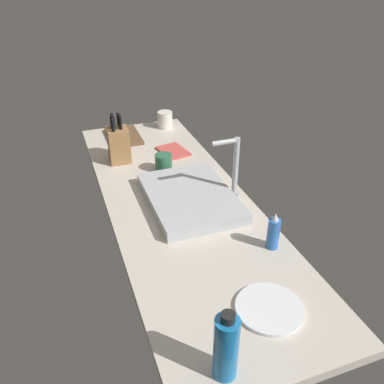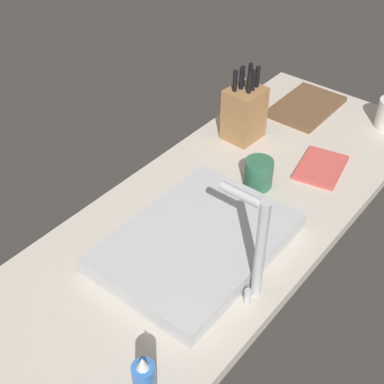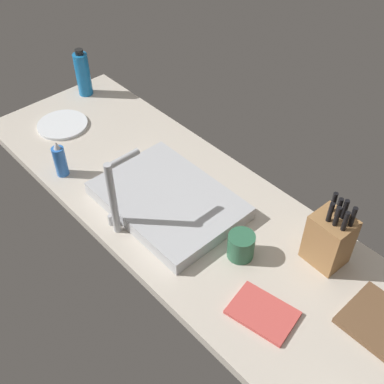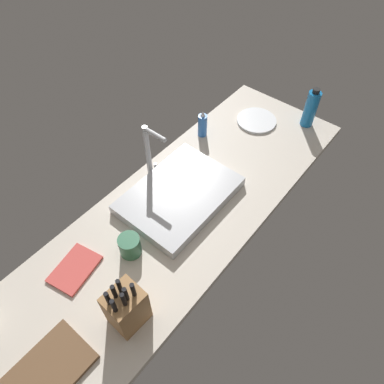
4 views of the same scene
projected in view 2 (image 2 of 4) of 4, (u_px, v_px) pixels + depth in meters
The scene contains 8 objects.
countertop_slab at pixel (195, 237), 141.15cm from camera, with size 183.74×59.70×3.50cm, color beige.
sink_basin at pixel (197, 243), 133.65cm from camera, with size 48.13×34.54×4.71cm, color #B7BABF.
faucet at pixel (256, 243), 114.56cm from camera, with size 5.50×12.14×27.80cm.
knife_block at pixel (244, 112), 168.70cm from camera, with size 12.08×10.67×24.04cm.
cutting_board at pixel (306, 107), 187.40cm from camera, with size 27.52×17.99×1.80cm, color brown.
soap_bottle at pixel (145, 383), 99.62cm from camera, with size 4.49×4.49×14.55cm.
dish_towel at pixel (321, 167), 160.62cm from camera, with size 17.81×12.51×1.20cm, color #CC4C47.
coffee_mug at pixel (259, 173), 152.30cm from camera, with size 8.29×8.29×8.61cm, color #2D6647.
Camera 2 is at (78.97, 62.65, 101.26)cm, focal length 49.73 mm.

